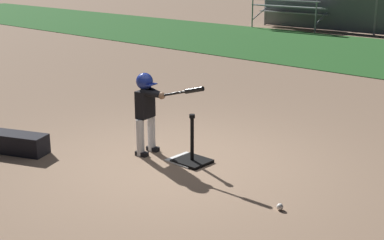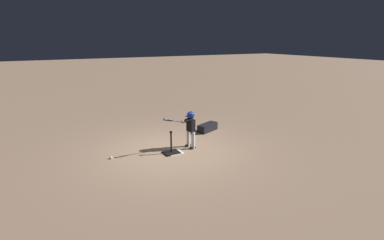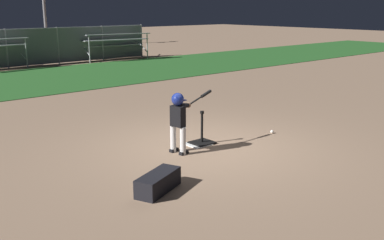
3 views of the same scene
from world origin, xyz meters
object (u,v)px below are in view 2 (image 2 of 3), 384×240
at_px(batting_tee, 171,150).
at_px(batter_child, 190,125).
at_px(baseball, 111,158).
at_px(equipment_bag, 208,127).

height_order(batting_tee, batter_child, batter_child).
distance_m(baseball, equipment_bag, 3.86).
relative_size(batting_tee, equipment_bag, 0.80).
xyz_separation_m(batting_tee, equipment_bag, (-2.09, -1.34, 0.05)).
bearing_deg(batter_child, equipment_bag, -139.26).
bearing_deg(equipment_bag, baseball, -8.70).
distance_m(batting_tee, baseball, 1.72).
bearing_deg(batter_child, baseball, -6.92).
height_order(batter_child, equipment_bag, batter_child).
distance_m(batting_tee, equipment_bag, 2.48).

